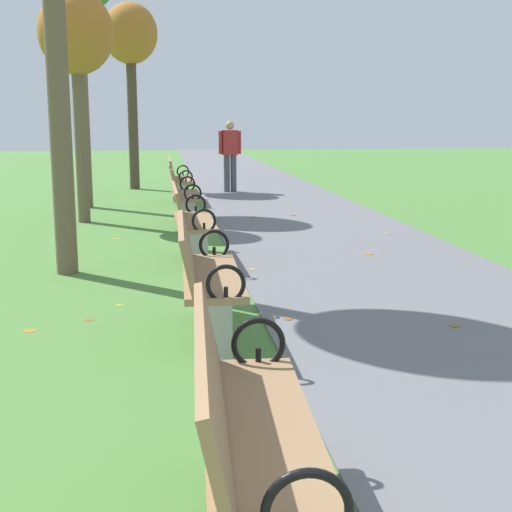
{
  "coord_description": "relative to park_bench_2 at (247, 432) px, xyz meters",
  "views": [
    {
      "loc": [
        -0.8,
        0.45,
        1.68
      ],
      "look_at": [
        -0.05,
        6.21,
        0.55
      ],
      "focal_mm": 49.62,
      "sensor_mm": 36.0,
      "label": 1
    }
  ],
  "objects": [
    {
      "name": "tree_3",
      "position": [
        -1.62,
        9.34,
        2.44
      ],
      "size": [
        1.19,
        1.19,
        3.67
      ],
      "color": "brown",
      "rests_on": "ground"
    },
    {
      "name": "park_bench_3",
      "position": [
        -0.0,
        2.82,
        0.0
      ],
      "size": [
        0.5,
        1.61,
        0.9
      ],
      "color": "#93704C",
      "rests_on": "ground"
    },
    {
      "name": "park_bench_5",
      "position": [
        -0.0,
        8.8,
        0.0
      ],
      "size": [
        0.5,
        1.61,
        0.9
      ],
      "color": "#93704C",
      "rests_on": "ground"
    },
    {
      "name": "park_bench_6",
      "position": [
        -0.0,
        11.79,
        0.0
      ],
      "size": [
        0.48,
        1.6,
        0.9
      ],
      "color": "#93704C",
      "rests_on": "ground"
    },
    {
      "name": "tree_5",
      "position": [
        -1.0,
        14.97,
        3.03
      ],
      "size": [
        1.29,
        1.29,
        4.36
      ],
      "color": "#4C3D2D",
      "rests_on": "ground"
    },
    {
      "name": "pedestrian_walking",
      "position": [
        1.23,
        13.8,
        0.44
      ],
      "size": [
        0.52,
        0.27,
        1.62
      ],
      "color": "#4C4C56",
      "rests_on": "paved_walkway"
    },
    {
      "name": "park_bench_2",
      "position": [
        0.0,
        0.0,
        0.0
      ],
      "size": [
        0.54,
        1.62,
        0.9
      ],
      "color": "#93704C",
      "rests_on": "ground"
    },
    {
      "name": "paved_walkway",
      "position": [
        2.02,
        15.01,
        -0.48
      ],
      "size": [
        3.03,
        44.0,
        0.02
      ],
      "primitive_type": "cube",
      "color": "slate",
      "rests_on": "ground"
    },
    {
      "name": "park_bench_4",
      "position": [
        -0.0,
        5.82,
        0.0
      ],
      "size": [
        0.49,
        1.61,
        0.9
      ],
      "color": "#93704C",
      "rests_on": "ground"
    },
    {
      "name": "scattered_leaves",
      "position": [
        0.53,
        4.19,
        -0.47
      ],
      "size": [
        5.27,
        17.72,
        0.02
      ],
      "color": "brown",
      "rests_on": "ground"
    }
  ]
}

